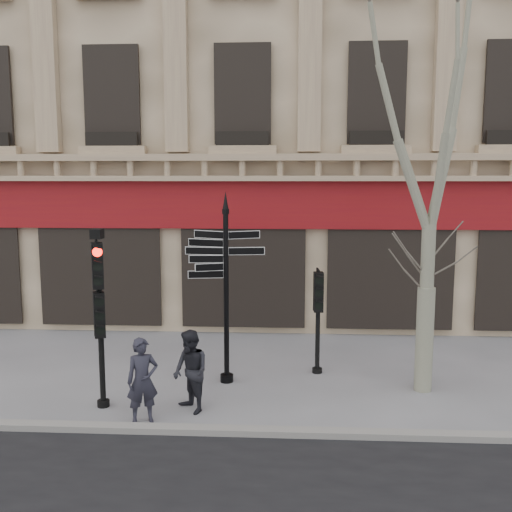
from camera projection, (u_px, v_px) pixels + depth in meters
The scene contains 9 objects.
ground at pixel (224, 402), 11.07m from camera, with size 80.00×80.00×0.00m, color slate.
kerb at pixel (215, 431), 9.68m from camera, with size 80.00×0.25×0.12m, color gray.
building at pixel (258, 57), 22.19m from camera, with size 28.00×15.52×18.00m.
fingerpost at pixel (226, 256), 11.80m from camera, with size 1.73×1.73×4.04m.
traffic_signal_main at pixel (99, 296), 10.56m from camera, with size 0.45×0.39×3.39m.
traffic_signal_secondary at pixel (318, 303), 12.51m from camera, with size 0.40×0.30×2.28m.
plane_tree at pixel (435, 99), 10.89m from camera, with size 3.12×3.12×8.29m.
pedestrian_a at pixel (142, 381), 10.06m from camera, with size 0.56×0.37×1.53m, color #22222D.
pedestrian_b at pixel (191, 372), 10.51m from camera, with size 0.75×0.58×1.54m, color black.
Camera 1 is at (1.21, -10.53, 4.32)m, focal length 40.00 mm.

